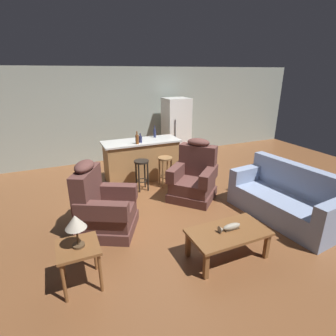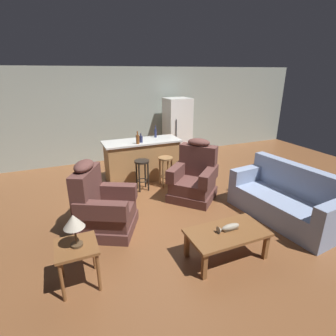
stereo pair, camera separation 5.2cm
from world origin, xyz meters
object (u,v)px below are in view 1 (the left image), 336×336
fish_figurine (230,227)px  table_lamp (76,223)px  recliner_near_island (194,178)px  bottle_wine_dark (137,139)px  bar_stool_right (165,166)px  bottle_tall_green (140,139)px  recliner_near_lamp (102,207)px  end_table (79,253)px  bar_stool_left (142,170)px  kitchen_island (142,160)px  bottle_short_amber (155,133)px  couch (286,200)px  coffee_table (228,234)px  refrigerator (176,129)px

fish_figurine → table_lamp: bearing=172.3°
recliner_near_island → bottle_wine_dark: size_ratio=4.23×
bar_stool_right → bottle_tall_green: bearing=130.5°
recliner_near_lamp → bar_stool_right: recliner_near_lamp is taller
bar_stool_right → end_table: bearing=-132.2°
bar_stool_left → bottle_tall_green: bottle_tall_green is taller
recliner_near_lamp → end_table: 1.17m
kitchen_island → bottle_short_amber: (0.41, 0.18, 0.58)m
bar_stool_left → kitchen_island: bearing=71.6°
end_table → bottle_wine_dark: size_ratio=1.97×
end_table → table_lamp: (0.01, -0.01, 0.41)m
couch → bar_stool_left: bearing=-53.4°
bottle_short_amber → coffee_table: bearing=-94.2°
kitchen_island → bottle_wine_dark: 0.65m
coffee_table → bottle_wine_dark: bearing=96.3°
bar_stool_left → bottle_tall_green: size_ratio=3.24×
couch → bottle_wine_dark: size_ratio=6.97×
couch → end_table: couch is taller
refrigerator → recliner_near_lamp: bearing=-132.0°
recliner_near_lamp → bar_stool_left: (1.08, 1.25, 0.05)m
fish_figurine → end_table: size_ratio=0.61×
coffee_table → couch: (1.59, 0.48, -0.02)m
end_table → bottle_tall_green: size_ratio=2.67×
table_lamp → bar_stool_right: bearing=48.1°
bar_stool_left → bar_stool_right: (0.55, 0.00, 0.00)m
couch → table_lamp: table_lamp is taller
table_lamp → bottle_wine_dark: (1.58, 2.72, 0.19)m
bar_stool_left → bottle_wine_dark: bottle_wine_dark is taller
couch → kitchen_island: size_ratio=1.10×
end_table → bar_stool_left: bar_stool_left is taller
fish_figurine → refrigerator: refrigerator is taller
kitchen_island → table_lamp: bearing=-120.6°
end_table → bar_stool_right: (2.11, 2.33, 0.01)m
fish_figurine → recliner_near_island: recliner_near_island is taller
bar_stool_right → bottle_short_amber: size_ratio=2.35×
refrigerator → fish_figurine: bearing=-106.3°
coffee_table → end_table: 1.95m
coffee_table → refrigerator: 4.66m
recliner_near_lamp → end_table: size_ratio=2.14×
table_lamp → bar_stool_left: (1.54, 2.33, -0.40)m
coffee_table → recliner_near_lamp: size_ratio=0.92×
bottle_short_amber → fish_figurine: bearing=-93.7°
bottle_tall_green → bottle_wine_dark: bearing=-138.5°
recliner_near_lamp → recliner_near_island: same height
table_lamp → coffee_table: bearing=-8.2°
bar_stool_right → kitchen_island: bearing=118.4°
fish_figurine → end_table: end_table is taller
recliner_near_lamp → end_table: recliner_near_lamp is taller
fish_figurine → couch: 1.63m
recliner_near_lamp → bar_stool_left: recliner_near_lamp is taller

